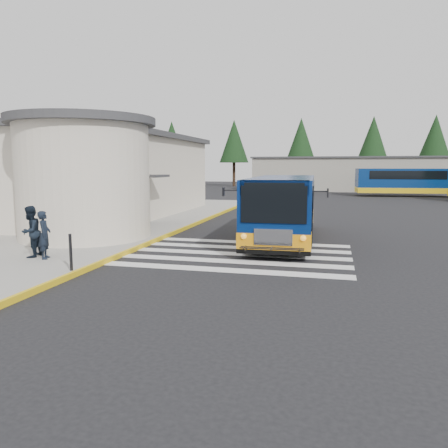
% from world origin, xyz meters
% --- Properties ---
extents(ground, '(140.00, 140.00, 0.00)m').
position_xyz_m(ground, '(0.00, 0.00, 0.00)').
color(ground, black).
rests_on(ground, ground).
extents(sidewalk, '(10.00, 34.00, 0.15)m').
position_xyz_m(sidewalk, '(-9.00, 4.00, 0.07)').
color(sidewalk, gray).
rests_on(sidewalk, ground).
extents(curb_strip, '(0.12, 34.00, 0.16)m').
position_xyz_m(curb_strip, '(-4.05, 4.00, 0.08)').
color(curb_strip, gold).
rests_on(curb_strip, ground).
extents(station_building, '(12.70, 18.70, 4.80)m').
position_xyz_m(station_building, '(-10.84, 6.91, 2.57)').
color(station_building, beige).
rests_on(station_building, ground).
extents(crosswalk, '(8.00, 5.35, 0.01)m').
position_xyz_m(crosswalk, '(-0.50, -0.80, 0.01)').
color(crosswalk, silver).
rests_on(crosswalk, ground).
extents(depot_building, '(26.40, 8.40, 4.20)m').
position_xyz_m(depot_building, '(6.00, 42.00, 2.11)').
color(depot_building, gray).
rests_on(depot_building, ground).
extents(tree_line, '(58.40, 4.40, 10.00)m').
position_xyz_m(tree_line, '(6.29, 50.00, 6.77)').
color(tree_line, black).
rests_on(tree_line, ground).
extents(transit_bus, '(3.35, 9.28, 2.59)m').
position_xyz_m(transit_bus, '(0.85, 2.48, 1.24)').
color(transit_bus, '#071E57').
rests_on(transit_bus, ground).
extents(pedestrian_a, '(0.55, 0.65, 1.51)m').
position_xyz_m(pedestrian_a, '(-5.90, -3.67, 0.90)').
color(pedestrian_a, black).
rests_on(pedestrian_a, sidewalk).
extents(pedestrian_b, '(0.71, 0.87, 1.64)m').
position_xyz_m(pedestrian_b, '(-6.49, -3.57, 0.97)').
color(pedestrian_b, black).
rests_on(pedestrian_b, sidewalk).
extents(bollard, '(0.08, 0.08, 1.03)m').
position_xyz_m(bollard, '(-4.20, -4.87, 0.67)').
color(bollard, black).
rests_on(bollard, sidewalk).
extents(far_bus_a, '(9.56, 3.39, 2.42)m').
position_xyz_m(far_bus_a, '(9.75, 32.05, 1.57)').
color(far_bus_a, navy).
rests_on(far_bus_a, ground).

